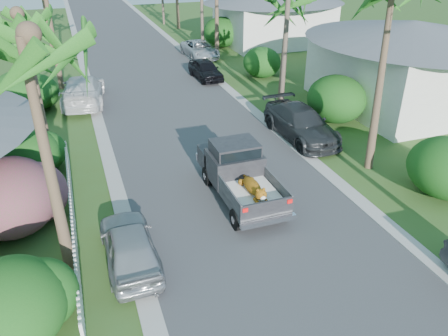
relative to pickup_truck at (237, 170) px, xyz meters
name	(u,v)px	position (x,y,z in m)	size (l,w,h in m)	color
ground	(306,293)	(-0.13, -5.74, -1.01)	(120.00, 120.00, 0.00)	#385720
road	(144,69)	(-0.13, 19.26, -1.00)	(8.00, 100.00, 0.02)	#38383A
curb_left	(85,74)	(-4.43, 19.26, -0.98)	(0.60, 100.00, 0.06)	#A5A39E
curb_right	(198,63)	(4.17, 19.26, -0.98)	(0.60, 100.00, 0.06)	#A5A39E
pickup_truck	(237,170)	(0.00, 0.00, 0.00)	(1.98, 5.12, 2.06)	black
parked_car_rm	(301,124)	(4.87, 3.91, -0.26)	(2.11, 5.19, 1.51)	#272A2B
parked_car_rf	(205,70)	(3.47, 15.11, -0.35)	(1.56, 3.89, 1.32)	black
parked_car_rd	(200,49)	(4.87, 21.12, -0.35)	(2.19, 4.74, 1.32)	#B8BCC0
parked_car_ln	(130,245)	(-4.56, -2.77, -0.35)	(1.55, 3.86, 1.32)	#A1A3A7
parked_car_lf	(83,90)	(-4.89, 12.71, -0.19)	(2.31, 5.68, 1.65)	silver
palm_l_a	(21,37)	(-6.33, -2.74, 5.92)	(4.40, 4.40, 8.20)	brown
palm_l_b	(21,15)	(-6.93, 6.26, 5.14)	(4.40, 4.40, 7.40)	brown
shrub_l_a	(12,306)	(-7.63, -4.74, 0.09)	(2.60, 2.86, 2.20)	#134313
shrub_l_b	(11,197)	(-7.93, 0.26, 0.29)	(3.00, 3.30, 2.60)	#AF1965
shrub_l_c	(30,153)	(-7.53, 4.26, -0.01)	(2.40, 2.64, 2.00)	#134313
shrub_l_d	(23,92)	(-8.13, 12.26, 0.19)	(3.20, 3.52, 2.40)	#134313
shrub_r_a	(447,168)	(7.47, -2.74, 0.14)	(2.80, 3.08, 2.30)	#134313
shrub_r_b	(336,99)	(7.67, 5.26, 0.24)	(3.00, 3.30, 2.50)	#134313
shrub_r_c	(262,62)	(7.37, 14.26, 0.04)	(2.60, 2.86, 2.10)	#134313
shrub_r_d	(222,32)	(7.87, 24.26, 0.29)	(3.20, 3.52, 2.60)	#134313
picket_fence	(72,215)	(-6.13, -0.24, -0.51)	(0.10, 11.00, 1.00)	white
house_right_near	(407,67)	(12.87, 6.26, 1.21)	(8.00, 9.00, 4.80)	silver
house_right_far	(273,19)	(12.87, 24.26, 1.11)	(9.00, 8.00, 4.60)	silver
utility_pole_b	(286,30)	(5.47, 7.26, 3.59)	(1.60, 0.26, 9.00)	brown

